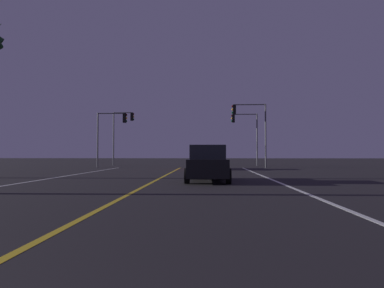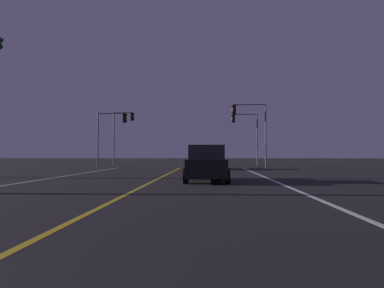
# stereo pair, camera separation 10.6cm
# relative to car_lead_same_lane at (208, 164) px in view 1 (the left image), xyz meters

# --- Properties ---
(lane_edge_right) EXTENTS (0.16, 37.87, 0.01)m
(lane_edge_right) POSITION_rel_car_lead_same_lane_xyz_m (3.23, -3.56, -0.82)
(lane_edge_right) COLOR silver
(lane_edge_right) RESTS_ON ground
(lane_center_divider) EXTENTS (0.16, 37.87, 0.01)m
(lane_center_divider) POSITION_rel_car_lead_same_lane_xyz_m (-2.53, -3.56, -0.82)
(lane_center_divider) COLOR gold
(lane_center_divider) RESTS_ON ground
(car_lead_same_lane) EXTENTS (2.02, 4.30, 1.70)m
(car_lead_same_lane) POSITION_rel_car_lead_same_lane_xyz_m (0.00, 0.00, 0.00)
(car_lead_same_lane) COLOR black
(car_lead_same_lane) RESTS_ON ground
(car_ahead_far) EXTENTS (2.02, 4.30, 1.70)m
(car_ahead_far) POSITION_rel_car_lead_same_lane_xyz_m (-0.34, 12.67, 0.00)
(car_ahead_far) COLOR black
(car_ahead_far) RESTS_ON ground
(traffic_light_near_right) EXTENTS (3.22, 0.36, 5.96)m
(traffic_light_near_right) POSITION_rel_car_lead_same_lane_xyz_m (3.95, 15.88, 3.57)
(traffic_light_near_right) COLOR #4C4C51
(traffic_light_near_right) RESTS_ON ground
(traffic_light_near_left) EXTENTS (2.91, 0.36, 5.20)m
(traffic_light_near_left) POSITION_rel_car_lead_same_lane_xyz_m (-9.09, 15.88, 3.04)
(traffic_light_near_left) COLOR #4C4C51
(traffic_light_near_left) RESTS_ON ground
(traffic_light_far_right) EXTENTS (2.89, 0.36, 5.69)m
(traffic_light_far_right) POSITION_rel_car_lead_same_lane_xyz_m (4.09, 21.38, 3.37)
(traffic_light_far_right) COLOR #4C4C51
(traffic_light_far_right) RESTS_ON ground
(traffic_light_far_left) EXTENTS (2.38, 0.36, 5.93)m
(traffic_light_far_left) POSITION_rel_car_lead_same_lane_xyz_m (-9.43, 21.38, 3.51)
(traffic_light_far_left) COLOR #4C4C51
(traffic_light_far_left) RESTS_ON ground
(street_lamp_right_near) EXTENTS (2.06, 0.44, 8.05)m
(street_lamp_right_near) POSITION_rel_car_lead_same_lane_xyz_m (4.99, -6.21, 4.28)
(street_lamp_right_near) COLOR #4C4C51
(street_lamp_right_near) RESTS_ON ground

